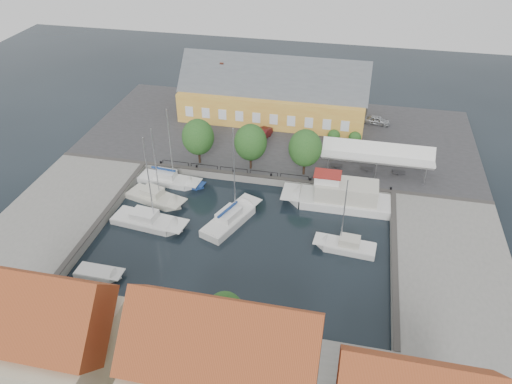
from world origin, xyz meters
TOP-DOWN VIEW (x-y plane):
  - ground at (0.00, 0.00)m, footprint 140.00×140.00m
  - north_quay at (0.00, 23.00)m, footprint 56.00×26.00m
  - west_quay at (-22.00, -2.00)m, footprint 12.00×24.00m
  - east_quay at (22.00, -2.00)m, footprint 12.00×24.00m
  - quay_edge_fittings at (0.02, 4.75)m, footprint 56.00×24.72m
  - warehouse at (-2.60, 28.36)m, footprint 28.56×14.00m
  - tent_canopy at (14.00, 14.50)m, footprint 14.00×4.00m
  - quay_trees at (-2.00, 12.00)m, footprint 18.20×4.20m
  - car_silver at (14.05, 28.68)m, footprint 4.09×2.14m
  - car_red at (-2.20, 20.20)m, footprint 2.54×4.68m
  - center_sailboat at (-1.99, 1.45)m, footprint 5.73×9.20m
  - trawler at (10.05, 7.62)m, footprint 13.28×4.02m
  - east_boat_b at (11.34, -0.54)m, footprint 6.87×2.75m
  - west_boat_a at (-12.05, 7.92)m, footprint 8.53×3.18m
  - west_boat_b at (-12.20, 3.78)m, footprint 8.04×4.64m
  - west_boat_c at (-11.23, -0.84)m, footprint 9.19×3.90m
  - launch_sw at (-12.88, -9.78)m, footprint 5.04×1.98m
  - launch_nw at (-9.05, 7.83)m, footprint 3.96×1.98m
  - townhouses at (1.93, -23.24)m, footprint 36.30×8.50m

SIDE VIEW (x-z plane):
  - ground at x=0.00m, z-range 0.00..0.00m
  - launch_nw at x=-9.05m, z-range -0.35..0.53m
  - launch_sw at x=-12.88m, z-range -0.40..0.58m
  - west_boat_b at x=-12.20m, z-range -5.05..5.57m
  - west_boat_c at x=-11.23m, z-range -5.72..6.25m
  - east_boat_b at x=11.34m, z-range -4.44..4.97m
  - west_boat_a at x=-12.05m, z-range -5.27..5.82m
  - center_sailboat at x=-1.99m, z-range -5.80..6.53m
  - north_quay at x=0.00m, z-range 0.00..1.00m
  - west_quay at x=-22.00m, z-range 0.00..1.00m
  - east_quay at x=22.00m, z-range 0.00..1.00m
  - trawler at x=10.05m, z-range -1.48..3.52m
  - quay_edge_fittings at x=0.02m, z-range 0.86..1.26m
  - car_silver at x=14.05m, z-range 1.00..2.33m
  - car_red at x=-2.20m, z-range 1.00..2.46m
  - tent_canopy at x=14.00m, z-range 2.27..5.10m
  - warehouse at x=-2.60m, z-range -0.35..9.20m
  - quay_trees at x=-2.00m, z-range 1.73..8.03m
  - townhouses at x=1.93m, z-range -0.18..11.82m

